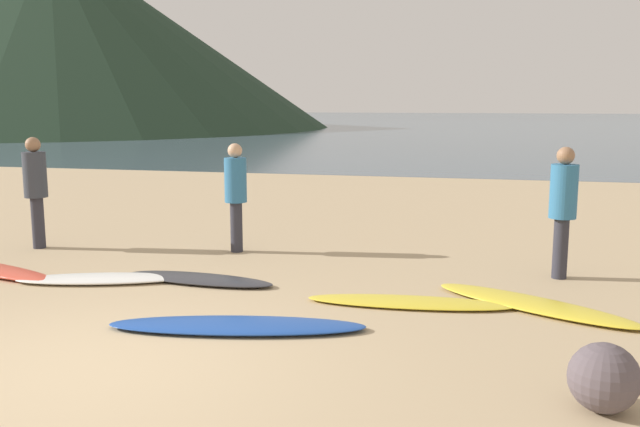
{
  "coord_description": "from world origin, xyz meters",
  "views": [
    {
      "loc": [
        3.16,
        -4.87,
        2.22
      ],
      "look_at": [
        0.9,
        4.67,
        0.6
      ],
      "focal_mm": 38.82,
      "sensor_mm": 36.0,
      "label": 1
    }
  ],
  "objects_px": {
    "person_0": "(35,183)",
    "surfboard_2": "(101,279)",
    "surfboard_6": "(533,304)",
    "beach_rock_near": "(604,378)",
    "surfboard_5": "(409,302)",
    "person_2": "(563,202)",
    "surfboard_4": "(237,325)",
    "person_1": "(236,188)",
    "surfboard_3": "(200,279)"
  },
  "relations": [
    {
      "from": "surfboard_3",
      "to": "surfboard_5",
      "type": "relative_size",
      "value": 0.86
    },
    {
      "from": "person_0",
      "to": "surfboard_3",
      "type": "bearing_deg",
      "value": -84.81
    },
    {
      "from": "surfboard_2",
      "to": "beach_rock_near",
      "type": "xyz_separation_m",
      "value": [
        5.42,
        -2.4,
        0.21
      ]
    },
    {
      "from": "surfboard_3",
      "to": "surfboard_6",
      "type": "distance_m",
      "value": 3.93
    },
    {
      "from": "person_0",
      "to": "person_2",
      "type": "relative_size",
      "value": 1.01
    },
    {
      "from": "surfboard_6",
      "to": "person_0",
      "type": "xyz_separation_m",
      "value": [
        -7.07,
        1.47,
        0.94
      ]
    },
    {
      "from": "surfboard_4",
      "to": "person_2",
      "type": "height_order",
      "value": "person_2"
    },
    {
      "from": "person_0",
      "to": "person_1",
      "type": "height_order",
      "value": "person_0"
    },
    {
      "from": "person_2",
      "to": "beach_rock_near",
      "type": "distance_m",
      "value": 3.96
    },
    {
      "from": "surfboard_5",
      "to": "surfboard_6",
      "type": "bearing_deg",
      "value": 4.42
    },
    {
      "from": "person_0",
      "to": "surfboard_4",
      "type": "bearing_deg",
      "value": -96.73
    },
    {
      "from": "person_0",
      "to": "person_2",
      "type": "bearing_deg",
      "value": -62.97
    },
    {
      "from": "surfboard_6",
      "to": "person_2",
      "type": "height_order",
      "value": "person_2"
    },
    {
      "from": "person_0",
      "to": "surfboard_5",
      "type": "bearing_deg",
      "value": -78.53
    },
    {
      "from": "surfboard_4",
      "to": "surfboard_3",
      "type": "bearing_deg",
      "value": 112.75
    },
    {
      "from": "surfboard_6",
      "to": "surfboard_4",
      "type": "bearing_deg",
      "value": -123.11
    },
    {
      "from": "surfboard_3",
      "to": "surfboard_4",
      "type": "xyz_separation_m",
      "value": [
        1.06,
        -1.58,
        0.0
      ]
    },
    {
      "from": "surfboard_6",
      "to": "surfboard_3",
      "type": "bearing_deg",
      "value": -151.79
    },
    {
      "from": "surfboard_4",
      "to": "person_1",
      "type": "distance_m",
      "value": 3.65
    },
    {
      "from": "person_2",
      "to": "surfboard_5",
      "type": "bearing_deg",
      "value": 111.55
    },
    {
      "from": "surfboard_6",
      "to": "beach_rock_near",
      "type": "distance_m",
      "value": 2.52
    },
    {
      "from": "surfboard_6",
      "to": "person_1",
      "type": "bearing_deg",
      "value": -174.42
    },
    {
      "from": "person_0",
      "to": "person_1",
      "type": "bearing_deg",
      "value": -54.04
    },
    {
      "from": "person_1",
      "to": "beach_rock_near",
      "type": "xyz_separation_m",
      "value": [
        4.39,
        -4.41,
        -0.69
      ]
    },
    {
      "from": "surfboard_2",
      "to": "person_1",
      "type": "relative_size",
      "value": 1.29
    },
    {
      "from": "surfboard_5",
      "to": "person_2",
      "type": "distance_m",
      "value": 2.52
    },
    {
      "from": "surfboard_2",
      "to": "surfboard_3",
      "type": "xyz_separation_m",
      "value": [
        1.19,
        0.27,
        -0.0
      ]
    },
    {
      "from": "person_1",
      "to": "person_2",
      "type": "xyz_separation_m",
      "value": [
        4.47,
        -0.52,
        0.03
      ]
    },
    {
      "from": "surfboard_5",
      "to": "beach_rock_near",
      "type": "bearing_deg",
      "value": -58.78
    },
    {
      "from": "surfboard_3",
      "to": "person_0",
      "type": "distance_m",
      "value": 3.54
    },
    {
      "from": "surfboard_5",
      "to": "person_2",
      "type": "relative_size",
      "value": 1.36
    },
    {
      "from": "surfboard_6",
      "to": "person_2",
      "type": "relative_size",
      "value": 1.42
    },
    {
      "from": "surfboard_4",
      "to": "person_0",
      "type": "distance_m",
      "value": 5.19
    },
    {
      "from": "surfboard_3",
      "to": "surfboard_4",
      "type": "bearing_deg",
      "value": -50.98
    },
    {
      "from": "surfboard_6",
      "to": "person_1",
      "type": "distance_m",
      "value": 4.59
    },
    {
      "from": "surfboard_4",
      "to": "surfboard_5",
      "type": "xyz_separation_m",
      "value": [
        1.55,
        1.21,
        -0.01
      ]
    },
    {
      "from": "surfboard_5",
      "to": "person_1",
      "type": "xyz_separation_m",
      "value": [
        -2.77,
        2.11,
        0.91
      ]
    },
    {
      "from": "surfboard_5",
      "to": "person_0",
      "type": "bearing_deg",
      "value": 159.82
    },
    {
      "from": "surfboard_4",
      "to": "beach_rock_near",
      "type": "height_order",
      "value": "beach_rock_near"
    },
    {
      "from": "beach_rock_near",
      "to": "surfboard_6",
      "type": "bearing_deg",
      "value": 97.19
    },
    {
      "from": "person_0",
      "to": "beach_rock_near",
      "type": "relative_size",
      "value": 3.3
    },
    {
      "from": "person_0",
      "to": "surfboard_2",
      "type": "bearing_deg",
      "value": -101.0
    },
    {
      "from": "surfboard_3",
      "to": "person_0",
      "type": "xyz_separation_m",
      "value": [
        -3.15,
        1.3,
        0.94
      ]
    },
    {
      "from": "surfboard_6",
      "to": "person_1",
      "type": "height_order",
      "value": "person_1"
    },
    {
      "from": "surfboard_2",
      "to": "surfboard_6",
      "type": "relative_size",
      "value": 0.88
    },
    {
      "from": "surfboard_6",
      "to": "beach_rock_near",
      "type": "height_order",
      "value": "beach_rock_near"
    },
    {
      "from": "person_0",
      "to": "person_2",
      "type": "height_order",
      "value": "person_0"
    },
    {
      "from": "surfboard_3",
      "to": "person_1",
      "type": "relative_size",
      "value": 1.21
    },
    {
      "from": "surfboard_2",
      "to": "surfboard_4",
      "type": "relative_size",
      "value": 0.82
    },
    {
      "from": "person_2",
      "to": "beach_rock_near",
      "type": "bearing_deg",
      "value": 157.33
    }
  ]
}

